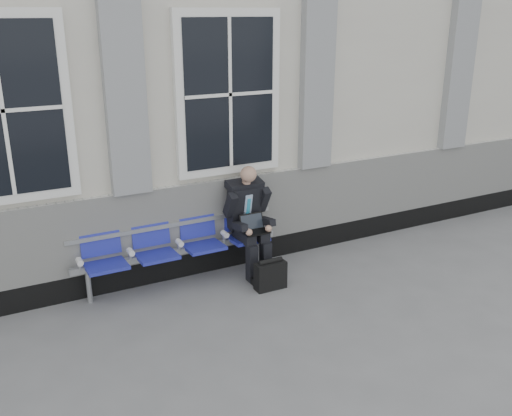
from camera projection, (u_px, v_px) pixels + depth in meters
ground at (259, 322)px, 6.17m from camera, size 70.00×70.00×0.00m
station_building at (147, 80)px, 8.34m from camera, size 14.40×4.40×4.49m
bench at (177, 241)px, 6.92m from camera, size 2.60×0.47×0.91m
businessman at (248, 216)px, 7.13m from camera, size 0.56×0.75×1.41m
briefcase at (270, 275)px, 6.86m from camera, size 0.38×0.17×0.39m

